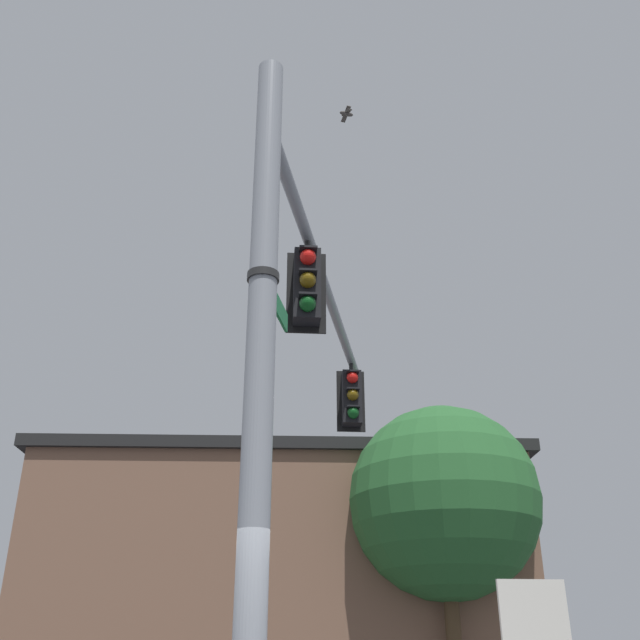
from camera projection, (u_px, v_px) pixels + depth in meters
The scene contains 8 objects.
signal_pole at pixel (259, 381), 6.87m from camera, with size 0.28×0.28×7.71m, color gray.
mast_arm at pixel (327, 292), 11.71m from camera, with size 0.16×0.16×8.00m, color gray.
traffic_light_nearest_pole at pixel (307, 285), 9.86m from camera, with size 0.54×0.49×1.31m.
traffic_light_mid_inner at pixel (352, 397), 13.97m from camera, with size 0.54×0.49×1.31m.
street_name_sign at pixel (270, 290), 7.58m from camera, with size 0.44×1.24×0.22m.
bird_flying at pixel (346, 114), 13.10m from camera, with size 0.27×0.38×0.13m.
storefront_building at pixel (280, 592), 20.07m from camera, with size 13.06×8.85×6.54m.
tree_by_storefront at pixel (444, 502), 17.18m from camera, with size 4.47×4.47×7.17m.
Camera 1 is at (-0.09, 6.48, 1.44)m, focal length 41.29 mm.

